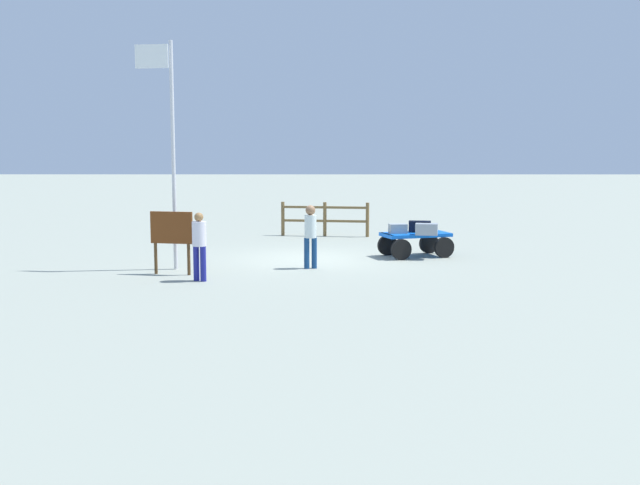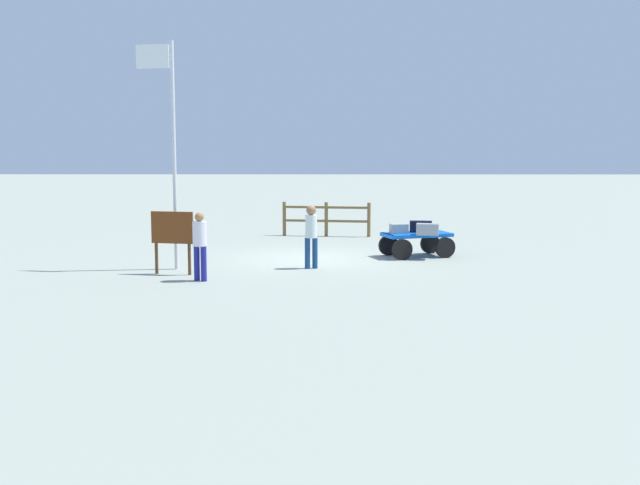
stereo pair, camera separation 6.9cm
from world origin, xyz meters
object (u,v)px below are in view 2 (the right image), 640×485
Objects in this scene: suitcase_olive at (421,227)px; suitcase_navy at (399,229)px; worker_trailing at (200,241)px; worker_lead at (311,232)px; signboard at (172,233)px; luggage_cart at (416,240)px; flagpole at (170,136)px; suitcase_maroon at (428,229)px.

suitcase_olive is 1.25× the size of suitcase_navy.
suitcase_navy is 6.39m from worker_trailing.
suitcase_olive reaches higher than suitcase_navy.
worker_lead is 3.56m from signboard.
flagpole is (6.58, 2.29, 2.96)m from luggage_cart.
suitcase_maroon is 7.16m from signboard.
flagpole is at bearing 19.21° from luggage_cart.
suitcase_navy is (0.51, 0.14, 0.35)m from luggage_cart.
worker_lead is 4.37m from flagpole.
flagpole reaches higher than suitcase_navy.
luggage_cart is at bearing -144.05° from worker_lead.
signboard is at bearing 21.27° from suitcase_maroon.
suitcase_navy is 0.34× the size of signboard.
luggage_cart is 7.15m from signboard.
luggage_cart is 0.45m from suitcase_olive.
suitcase_maroon is at bearing -148.91° from worker_trailing.
suitcase_navy is at bearing -26.20° from suitcase_maroon.
worker_lead is at bearing 35.95° from luggage_cart.
luggage_cart is 6.90m from worker_trailing.
suitcase_maroon is 7.52m from flagpole.
signboard is at bearing 101.86° from flagpole.
suitcase_navy is 6.95m from flagpole.
suitcase_maroon is at bearing -153.08° from worker_lead.
flagpole is at bearing 2.08° from worker_lead.
luggage_cart is 0.64m from suitcase_navy.
worker_lead is (3.13, 2.35, 0.11)m from suitcase_olive.
suitcase_olive is at bearing -159.77° from flagpole.
suitcase_navy is 0.80× the size of suitcase_maroon.
worker_lead is (2.47, 2.02, 0.13)m from suitcase_navy.
signboard is (6.67, 2.59, 0.20)m from suitcase_maroon.
signboard reaches higher than suitcase_maroon.
suitcase_navy is 3.19m from worker_lead.
flagpole reaches higher than luggage_cart.
suitcase_olive is at bearing -143.14° from worker_lead.
worker_lead is 1.05× the size of signboard.
suitcase_navy is 0.32× the size of worker_lead.
worker_trailing is 3.20m from flagpole.
flagpole is at bearing 19.55° from suitcase_navy.
suitcase_maroon is 3.63m from worker_lead.
suitcase_olive is 0.40× the size of worker_lead.
signboard is (0.83, -0.92, 0.10)m from worker_trailing.
worker_trailing is at bearing 35.89° from luggage_cart.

